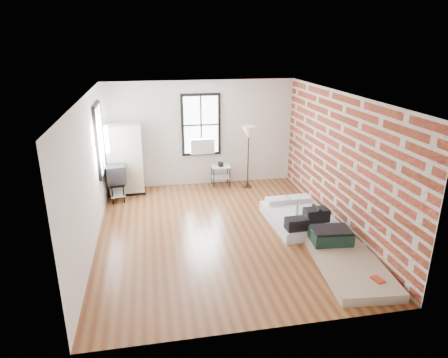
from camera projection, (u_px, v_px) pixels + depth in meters
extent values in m
plane|color=#562B16|center=(221.00, 232.00, 8.30)|extent=(6.00, 6.00, 0.00)
cube|color=silver|center=(201.00, 134.00, 10.61)|extent=(5.00, 0.01, 2.80)
cube|color=silver|center=(263.00, 240.00, 5.06)|extent=(5.00, 0.01, 2.80)
cube|color=silver|center=(89.00, 176.00, 7.40)|extent=(0.01, 6.00, 2.80)
cube|color=maroon|center=(339.00, 161.00, 8.27)|extent=(0.02, 6.00, 2.80)
cube|color=white|center=(221.00, 96.00, 7.37)|extent=(5.00, 6.00, 0.01)
cube|color=white|center=(201.00, 125.00, 10.48)|extent=(0.90, 0.02, 1.50)
cube|color=black|center=(183.00, 125.00, 10.42)|extent=(0.07, 0.08, 1.64)
cube|color=black|center=(219.00, 124.00, 10.59)|extent=(0.07, 0.08, 1.64)
cube|color=black|center=(200.00, 95.00, 10.24)|extent=(0.90, 0.08, 0.07)
cube|color=black|center=(201.00, 153.00, 10.76)|extent=(0.90, 0.08, 0.07)
cube|color=black|center=(201.00, 125.00, 10.47)|extent=(0.04, 0.02, 1.50)
cube|color=black|center=(201.00, 125.00, 10.47)|extent=(0.90, 0.02, 0.04)
cube|color=silver|center=(202.00, 146.00, 10.55)|extent=(0.62, 0.30, 0.40)
cube|color=white|center=(100.00, 139.00, 8.99)|extent=(0.02, 0.90, 1.50)
cube|color=black|center=(97.00, 145.00, 8.54)|extent=(0.08, 0.07, 1.64)
cube|color=black|center=(101.00, 135.00, 9.44)|extent=(0.08, 0.07, 1.64)
cube|color=black|center=(95.00, 105.00, 8.73)|extent=(0.08, 0.90, 0.07)
cube|color=black|center=(103.00, 172.00, 9.25)|extent=(0.08, 0.90, 0.07)
cube|color=black|center=(100.00, 139.00, 8.99)|extent=(0.02, 0.04, 1.50)
cube|color=black|center=(100.00, 139.00, 8.99)|extent=(0.02, 0.90, 0.04)
cube|color=white|center=(299.00, 218.00, 8.66)|extent=(1.33, 1.77, 0.23)
cube|color=white|center=(277.00, 201.00, 9.17)|extent=(0.51, 0.34, 0.11)
cube|color=white|center=(299.00, 199.00, 9.29)|extent=(0.51, 0.34, 0.11)
cube|color=black|center=(316.00, 215.00, 8.24)|extent=(0.51, 0.31, 0.27)
cylinder|color=black|center=(317.00, 208.00, 8.19)|extent=(0.08, 0.32, 0.07)
cube|color=black|center=(297.00, 224.00, 7.88)|extent=(0.44, 0.29, 0.24)
cylinder|color=silver|center=(297.00, 211.00, 8.53)|extent=(0.06, 0.06, 0.20)
cylinder|color=#1731A2|center=(297.00, 206.00, 8.49)|extent=(0.03, 0.03, 0.03)
cube|color=tan|center=(350.00, 266.00, 6.93)|extent=(1.23, 2.08, 0.16)
cube|color=#153126|center=(331.00, 236.00, 7.54)|extent=(0.78, 0.59, 0.23)
cube|color=black|center=(331.00, 230.00, 7.50)|extent=(0.73, 0.55, 0.04)
cube|color=#A92F1B|center=(378.00, 280.00, 6.37)|extent=(0.18, 0.24, 0.03)
cube|color=black|center=(128.00, 191.00, 10.40)|extent=(0.93, 0.56, 0.06)
cube|color=white|center=(125.00, 158.00, 10.10)|extent=(0.89, 0.52, 1.74)
cylinder|color=black|center=(214.00, 179.00, 10.62)|extent=(0.02, 0.02, 0.55)
cylinder|color=black|center=(230.00, 178.00, 10.70)|extent=(0.02, 0.02, 0.55)
cylinder|color=black|center=(212.00, 175.00, 10.93)|extent=(0.02, 0.02, 0.55)
cylinder|color=black|center=(227.00, 174.00, 11.01)|extent=(0.02, 0.02, 0.55)
cube|color=silver|center=(221.00, 166.00, 10.72)|extent=(0.50, 0.40, 0.02)
cube|color=silver|center=(221.00, 177.00, 10.82)|extent=(0.48, 0.38, 0.02)
cube|color=black|center=(221.00, 164.00, 10.70)|extent=(0.12, 0.18, 0.10)
cylinder|color=black|center=(248.00, 186.00, 10.80)|extent=(0.24, 0.24, 0.03)
cylinder|color=black|center=(248.00, 161.00, 10.56)|extent=(0.03, 0.03, 1.44)
cone|color=#CEBD84|center=(249.00, 132.00, 10.30)|extent=(0.36, 0.36, 0.32)
cylinder|color=black|center=(113.00, 196.00, 9.61)|extent=(0.03, 0.03, 0.44)
cylinder|color=black|center=(124.00, 194.00, 9.69)|extent=(0.03, 0.03, 0.44)
cylinder|color=black|center=(111.00, 188.00, 10.09)|extent=(0.03, 0.03, 0.44)
cylinder|color=black|center=(122.00, 187.00, 10.17)|extent=(0.03, 0.03, 0.44)
cube|color=black|center=(117.00, 183.00, 9.82)|extent=(0.44, 0.68, 0.03)
cube|color=silver|center=(117.00, 193.00, 9.91)|extent=(0.42, 0.66, 0.02)
cube|color=black|center=(116.00, 174.00, 9.74)|extent=(0.51, 0.57, 0.44)
cube|color=black|center=(125.00, 173.00, 9.80)|extent=(0.08, 0.42, 0.35)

